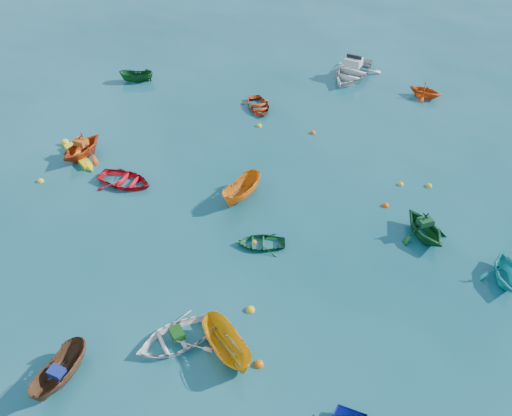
% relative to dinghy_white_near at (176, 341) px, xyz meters
% --- Properties ---
extents(ground, '(160.00, 160.00, 0.00)m').
position_rel_dinghy_white_near_xyz_m(ground, '(0.27, 3.53, 0.00)').
color(ground, '#0A424C').
rests_on(ground, ground).
extents(dinghy_white_near, '(3.91, 4.00, 0.68)m').
position_rel_dinghy_white_near_xyz_m(dinghy_white_near, '(0.00, 0.00, 0.00)').
color(dinghy_white_near, white).
rests_on(dinghy_white_near, ground).
extents(sampan_brown_mid, '(1.17, 2.88, 1.10)m').
position_rel_dinghy_white_near_xyz_m(sampan_brown_mid, '(-3.21, -2.98, 0.00)').
color(sampan_brown_mid, brown).
rests_on(sampan_brown_mid, ground).
extents(dinghy_orange_w, '(2.95, 3.34, 1.63)m').
position_rel_dinghy_white_near_xyz_m(dinghy_orange_w, '(-11.37, 9.86, 0.00)').
color(dinghy_orange_w, '#BF3A12').
rests_on(dinghy_orange_w, ground).
extents(sampan_yellow_mid, '(3.19, 2.86, 1.21)m').
position_rel_dinghy_white_near_xyz_m(sampan_yellow_mid, '(2.19, 0.24, 0.00)').
color(sampan_yellow_mid, orange).
rests_on(sampan_yellow_mid, ground).
extents(dinghy_green_e, '(2.83, 2.41, 0.50)m').
position_rel_dinghy_white_near_xyz_m(dinghy_green_e, '(1.28, 6.43, 0.00)').
color(dinghy_green_e, '#145628').
rests_on(dinghy_green_e, ground).
extents(dinghy_cyan_se, '(2.57, 2.86, 1.34)m').
position_rel_dinghy_white_near_xyz_m(dinghy_cyan_se, '(12.40, 8.21, 0.00)').
color(dinghy_cyan_se, '#1BA8AC').
rests_on(dinghy_cyan_se, ground).
extents(dinghy_red_nw, '(3.28, 2.38, 0.67)m').
position_rel_dinghy_white_near_xyz_m(dinghy_red_nw, '(-7.54, 8.38, 0.00)').
color(dinghy_red_nw, red).
rests_on(dinghy_red_nw, ground).
extents(sampan_orange_n, '(1.81, 3.28, 1.20)m').
position_rel_dinghy_white_near_xyz_m(sampan_orange_n, '(-0.89, 9.53, 0.00)').
color(sampan_orange_n, orange).
rests_on(sampan_orange_n, ground).
extents(dinghy_green_n, '(3.67, 3.72, 1.49)m').
position_rel_dinghy_white_near_xyz_m(dinghy_green_n, '(8.65, 9.81, 0.00)').
color(dinghy_green_n, '#135425').
rests_on(dinghy_green_n, ground).
extents(dinghy_red_far, '(3.37, 3.57, 0.60)m').
position_rel_dinghy_white_near_xyz_m(dinghy_red_far, '(-3.49, 19.10, 0.00)').
color(dinghy_red_far, '#C13810').
rests_on(dinghy_red_far, ground).
extents(dinghy_orange_far, '(2.80, 2.57, 1.25)m').
position_rel_dinghy_white_near_xyz_m(dinghy_orange_far, '(7.15, 24.87, 0.00)').
color(dinghy_orange_far, '#D55314').
rests_on(dinghy_orange_far, ground).
extents(sampan_green_far, '(2.69, 1.85, 0.97)m').
position_rel_dinghy_white_near_xyz_m(sampan_green_far, '(-13.59, 19.78, 0.00)').
color(sampan_green_far, '#104819').
rests_on(sampan_green_far, ground).
extents(kayak_yellow, '(3.45, 2.32, 0.36)m').
position_rel_dinghy_white_near_xyz_m(kayak_yellow, '(-11.59, 9.63, 0.00)').
color(kayak_yellow, yellow).
rests_on(kayak_yellow, ground).
extents(motorboat_white, '(4.35, 5.58, 1.66)m').
position_rel_dinghy_white_near_xyz_m(motorboat_white, '(1.54, 26.28, 0.00)').
color(motorboat_white, silver).
rests_on(motorboat_white, ground).
extents(tarp_green_a, '(0.80, 0.78, 0.31)m').
position_rel_dinghy_white_near_xyz_m(tarp_green_a, '(0.07, 0.08, 0.49)').
color(tarp_green_a, '#114715').
rests_on(tarp_green_a, dinghy_white_near).
extents(tarp_blue_a, '(0.59, 0.46, 0.28)m').
position_rel_dinghy_white_near_xyz_m(tarp_blue_a, '(-3.21, -3.13, 0.69)').
color(tarp_blue_a, navy).
rests_on(tarp_blue_a, sampan_brown_mid).
extents(tarp_orange_a, '(0.79, 0.63, 0.36)m').
position_rel_dinghy_white_near_xyz_m(tarp_orange_a, '(-11.37, 9.91, 0.99)').
color(tarp_orange_a, '#C45614').
rests_on(tarp_orange_a, dinghy_orange_w).
extents(tarp_green_b, '(0.84, 0.82, 0.32)m').
position_rel_dinghy_white_near_xyz_m(tarp_green_b, '(8.58, 9.89, 0.90)').
color(tarp_green_b, '#104020').
rests_on(tarp_green_b, dinghy_green_n).
extents(buoy_ye_a, '(0.39, 0.39, 0.39)m').
position_rel_dinghy_white_near_xyz_m(buoy_ye_a, '(2.26, 2.53, 0.00)').
color(buoy_ye_a, yellow).
rests_on(buoy_ye_a, ground).
extents(buoy_or_b, '(0.38, 0.38, 0.38)m').
position_rel_dinghy_white_near_xyz_m(buoy_or_b, '(3.51, 0.19, 0.00)').
color(buoy_or_b, '#D1620B').
rests_on(buoy_or_b, ground).
extents(buoy_ye_b, '(0.37, 0.37, 0.37)m').
position_rel_dinghy_white_near_xyz_m(buoy_ye_b, '(-12.19, 6.88, 0.00)').
color(buoy_ye_b, yellow).
rests_on(buoy_ye_b, ground).
extents(buoy_or_c, '(0.29, 0.29, 0.29)m').
position_rel_dinghy_white_near_xyz_m(buoy_or_c, '(0.94, 6.45, 0.00)').
color(buoy_or_c, '#FD5F0D').
rests_on(buoy_or_c, ground).
extents(buoy_ye_c, '(0.32, 0.32, 0.32)m').
position_rel_dinghy_white_near_xyz_m(buoy_ye_c, '(7.04, 13.73, 0.00)').
color(buoy_ye_c, yellow).
rests_on(buoy_ye_c, ground).
extents(buoy_or_d, '(0.36, 0.36, 0.36)m').
position_rel_dinghy_white_near_xyz_m(buoy_or_d, '(6.55, 11.56, 0.00)').
color(buoy_or_d, '#D4520B').
rests_on(buoy_or_d, ground).
extents(buoy_ye_d, '(0.36, 0.36, 0.36)m').
position_rel_dinghy_white_near_xyz_m(buoy_ye_d, '(-2.63, 16.89, 0.00)').
color(buoy_ye_d, yellow).
rests_on(buoy_ye_d, ground).
extents(buoy_or_e, '(0.37, 0.37, 0.37)m').
position_rel_dinghy_white_near_xyz_m(buoy_or_e, '(0.93, 17.30, 0.00)').
color(buoy_or_e, '#E84E0C').
rests_on(buoy_or_e, ground).
extents(buoy_ye_e, '(0.35, 0.35, 0.35)m').
position_rel_dinghy_white_near_xyz_m(buoy_ye_e, '(8.55, 14.14, 0.00)').
color(buoy_ye_e, gold).
rests_on(buoy_ye_e, ground).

